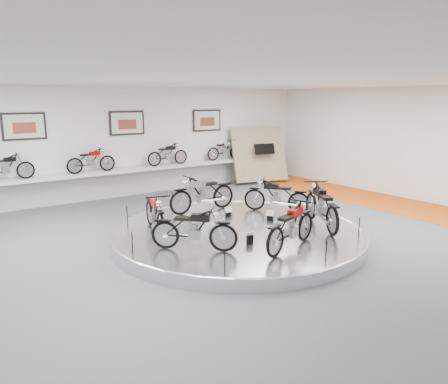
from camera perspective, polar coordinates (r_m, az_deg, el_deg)
floor at (r=11.02m, az=2.76°, el=-6.73°), size 16.00×16.00×0.00m
ceiling at (r=10.46m, az=2.99°, el=14.52°), size 16.00×16.00×0.00m
wall_back at (r=16.57m, az=-12.49°, el=6.38°), size 16.00×0.00×16.00m
wall_right at (r=16.73m, az=24.94°, el=5.60°), size 0.00×14.00×14.00m
orange_carpet_strip at (r=16.02m, az=22.19°, el=-1.66°), size 2.40×12.60×0.01m
dado_band at (r=16.75m, az=-12.24°, el=1.44°), size 15.68×0.04×1.10m
display_platform at (r=11.20m, az=1.81°, el=-5.60°), size 6.40×6.40×0.30m
platform_rim at (r=11.17m, az=1.82°, el=-5.02°), size 6.40×6.40×0.10m
shelf at (r=16.42m, az=-11.92°, el=2.84°), size 11.00×0.55×0.10m
poster_left at (r=15.44m, az=-24.65°, el=7.80°), size 1.35×0.06×0.88m
poster_center at (r=16.49m, az=-12.55°, el=8.79°), size 1.35×0.06×0.88m
poster_right at (r=18.16m, az=-2.23°, el=9.33°), size 1.35×0.06×0.88m
display_panel at (r=18.85m, az=4.61°, el=4.97°), size 2.56×1.52×2.30m
shelf_bike_a at (r=15.19m, az=-26.61°, el=2.68°), size 1.22×0.43×0.73m
shelf_bike_b at (r=15.83m, az=-16.95°, el=3.76°), size 1.22×0.43×0.73m
shelf_bike_c at (r=17.02m, az=-7.35°, el=4.72°), size 1.22×0.43×0.73m
shelf_bike_d at (r=18.44m, az=0.07°, el=5.37°), size 1.22×0.43×0.73m
bike_a at (r=12.80m, az=6.86°, el=-0.49°), size 1.43×1.70×0.98m
bike_b at (r=12.80m, az=-2.83°, el=-0.17°), size 1.86×0.68×1.09m
bike_c at (r=10.89m, az=-9.03°, el=-2.67°), size 1.04×1.82×1.01m
bike_d at (r=9.51m, az=-3.95°, el=-4.87°), size 1.56×1.56×0.96m
bike_e at (r=9.69m, az=8.76°, el=-4.47°), size 1.84×1.11×1.02m
bike_f at (r=11.49m, az=12.61°, el=-1.75°), size 1.49×2.01×1.13m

